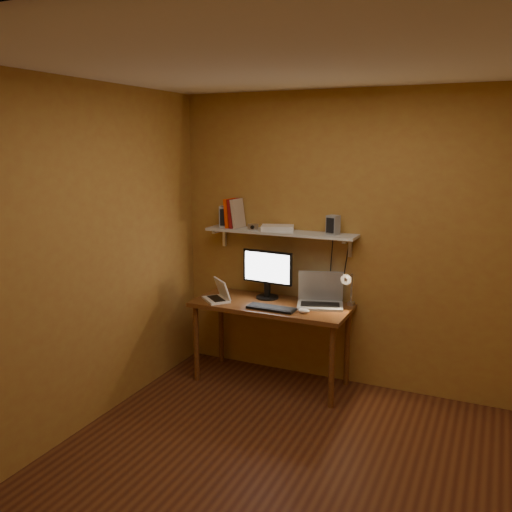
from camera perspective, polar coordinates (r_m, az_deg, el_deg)
The scene contains 14 objects.
room at distance 3.29m, azimuth 4.32°, elevation -3.14°, with size 3.44×3.24×2.64m.
desk at distance 4.86m, azimuth 1.62°, elevation -5.97°, with size 1.40×0.60×0.75m.
wall_shelf at distance 4.87m, azimuth 2.55°, elevation 2.47°, with size 1.40×0.25×0.21m.
monitor at distance 4.93m, azimuth 1.20°, elevation -1.67°, with size 0.49×0.22×0.44m.
laptop at distance 4.80m, azimuth 6.79°, elevation -4.26°, with size 0.46×0.39×0.29m.
netbook at distance 4.92m, azimuth -3.93°, elevation -4.07°, with size 0.32×0.31×0.20m.
keyboard at distance 4.66m, azimuth 1.62°, elevation -5.51°, with size 0.42×0.14×0.02m, color black.
mouse at distance 4.58m, azimuth 5.07°, elevation -5.76°, with size 0.10×0.07×0.04m, color white.
desk_lamp at distance 4.69m, azimuth 9.70°, elevation -3.05°, with size 0.09×0.23×0.38m.
speaker_left at distance 5.08m, azimuth -3.20°, elevation 4.17°, with size 0.11×0.11×0.20m, color gray.
speaker_right at distance 4.71m, azimuth 8.12°, elevation 3.26°, with size 0.09×0.09×0.17m, color gray.
books at distance 5.06m, azimuth -2.30°, elevation 4.53°, with size 0.15×0.19×0.27m.
shelf_camera at distance 4.91m, azimuth -0.34°, elevation 3.08°, with size 0.10×0.05×0.06m.
router at distance 4.88m, azimuth 2.29°, elevation 2.96°, with size 0.29×0.19×0.05m, color white.
Camera 1 is at (1.09, -2.99, 2.14)m, focal length 38.00 mm.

